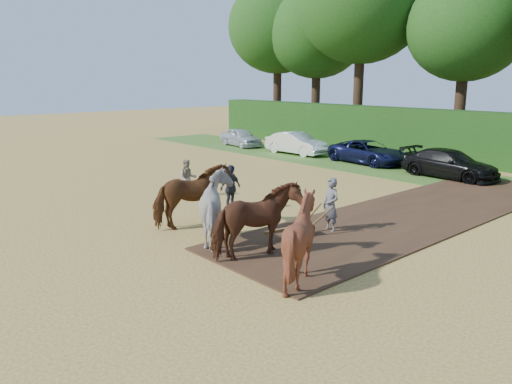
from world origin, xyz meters
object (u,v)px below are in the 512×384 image
object	(u,v)px
spectator_near	(188,178)
spectator_far	(230,188)
plough_team	(241,215)
parked_cars	(472,167)

from	to	relation	value
spectator_near	spectator_far	xyz separation A→B (m)	(2.85, -0.03, 0.08)
plough_team	parked_cars	world-z (taller)	plough_team
spectator_far	plough_team	size ratio (longest dim) A/B	0.24
spectator_far	parked_cars	distance (m)	12.33
plough_team	spectator_far	bearing A→B (deg)	145.27
spectator_far	spectator_near	bearing A→B (deg)	81.70
spectator_far	plough_team	xyz separation A→B (m)	(3.59, -2.49, 0.18)
spectator_near	plough_team	xyz separation A→B (m)	(6.44, -2.52, 0.26)
spectator_near	spectator_far	world-z (taller)	spectator_far
spectator_near	spectator_far	size ratio (longest dim) A/B	0.91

